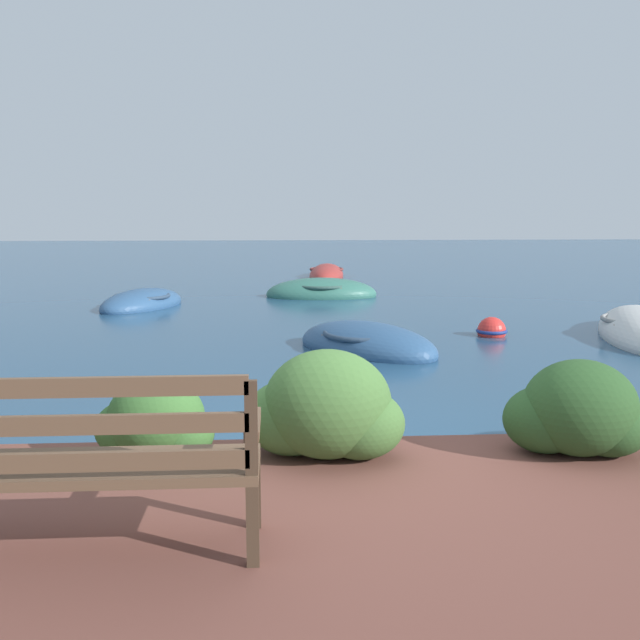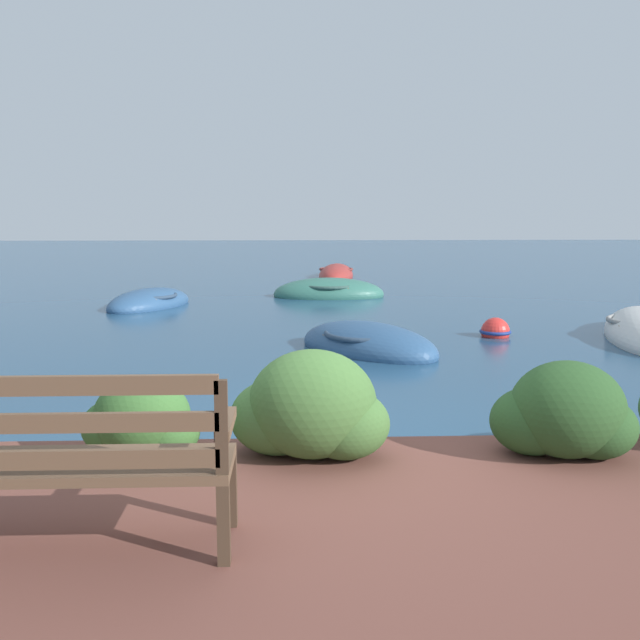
% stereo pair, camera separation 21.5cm
% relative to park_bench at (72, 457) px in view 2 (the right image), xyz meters
% --- Properties ---
extents(ground_plane, '(80.00, 80.00, 0.00)m').
position_rel_park_bench_xyz_m(ground_plane, '(1.25, 1.73, -0.70)').
color(ground_plane, navy).
extents(park_bench, '(1.55, 0.48, 0.93)m').
position_rel_park_bench_xyz_m(park_bench, '(0.00, 0.00, 0.00)').
color(park_bench, '#433123').
rests_on(park_bench, patio_terrace).
extents(hedge_clump_left, '(0.82, 0.59, 0.56)m').
position_rel_park_bench_xyz_m(hedge_clump_left, '(0.04, 1.38, -0.24)').
color(hedge_clump_left, '#38662D').
rests_on(hedge_clump_left, patio_terrace).
extents(hedge_clump_centre, '(1.09, 0.78, 0.74)m').
position_rel_park_bench_xyz_m(hedge_clump_centre, '(1.19, 1.34, -0.16)').
color(hedge_clump_centre, '#426B33').
rests_on(hedge_clump_centre, patio_terrace).
extents(hedge_clump_right, '(0.97, 0.70, 0.66)m').
position_rel_park_bench_xyz_m(hedge_clump_right, '(2.92, 1.27, -0.20)').
color(hedge_clump_right, '#284C23').
rests_on(hedge_clump_right, patio_terrace).
extents(rowboat_nearest, '(2.36, 2.49, 0.67)m').
position_rel_park_bench_xyz_m(rowboat_nearest, '(2.10, 6.11, -0.64)').
color(rowboat_nearest, '#2D517A').
rests_on(rowboat_nearest, ground_plane).
extents(rowboat_far, '(1.92, 2.52, 0.63)m').
position_rel_park_bench_xyz_m(rowboat_far, '(-1.75, 10.72, -0.65)').
color(rowboat_far, '#2D517A').
rests_on(rowboat_far, ground_plane).
extents(rowboat_outer, '(2.46, 1.31, 0.73)m').
position_rel_park_bench_xyz_m(rowboat_outer, '(1.88, 12.18, -0.64)').
color(rowboat_outer, '#336B5B').
rests_on(rowboat_outer, ground_plane).
extents(rowboat_distant, '(1.32, 3.18, 0.65)m').
position_rel_park_bench_xyz_m(rowboat_distant, '(2.33, 16.76, -0.65)').
color(rowboat_distant, '#9E2D28').
rests_on(rowboat_distant, ground_plane).
extents(mooring_buoy, '(0.47, 0.47, 0.43)m').
position_rel_park_bench_xyz_m(mooring_buoy, '(4.13, 7.10, -0.63)').
color(mooring_buoy, red).
rests_on(mooring_buoy, ground_plane).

